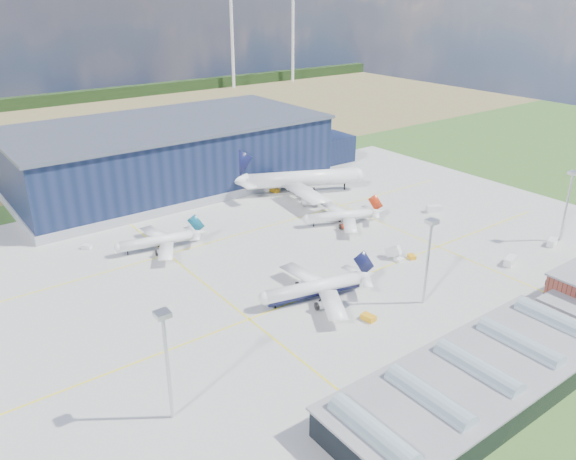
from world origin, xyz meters
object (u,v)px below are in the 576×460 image
Objects in this scene: car_b at (464,343)px; gse_cart_b at (87,247)px; light_mast_center at (429,248)px; airliner_widebody at (302,171)px; light_mast_east at (569,195)px; airliner_red at (340,211)px; gse_van_a at (510,261)px; gse_tug_b at (412,257)px; gse_tug_a at (368,318)px; airliner_regional at (156,236)px; airstair at (393,254)px; hangar at (175,156)px; gse_tug_c at (275,190)px; gse_van_c at (552,242)px; gse_van_b at (434,209)px; light_mast_west at (166,349)px; airliner_navy at (313,281)px.

gse_cart_b is at bearing 8.89° from car_b.
airliner_widebody is at bearing 72.47° from light_mast_center.
light_mast_east reaches higher than airliner_red.
gse_van_a is 47.62m from car_b.
light_mast_east is 4.37× the size of gse_van_a.
light_mast_east reaches higher than gse_tug_b.
light_mast_center is 4.37× the size of gse_van_a.
gse_tug_b is 0.92× the size of gse_cart_b.
gse_cart_b is (-123.17, 83.85, -14.79)m from light_mast_east.
gse_tug_b is (34.12, 16.75, -0.13)m from gse_tug_a.
airliner_regional is 71.68m from airstair.
hangar is 133.26m from gse_van_a.
light_mast_east is 7.79× the size of gse_cart_b.
airstair is at bearing 150.10° from airliner_regional.
gse_cart_b is at bearing -154.33° from airliner_widebody.
gse_van_a is 94.25m from gse_tug_c.
light_mast_east is 5.20× the size of gse_van_c.
light_mast_east is 6.66× the size of gse_tug_a.
car_b is (-44.25, -17.58, -0.62)m from gse_van_a.
airliner_regional reaches higher than gse_van_a.
gse_tug_a is 91.19m from gse_cart_b.
gse_van_a reaches higher than gse_tug_b.
gse_tug_c is at bearing 112.98° from gse_tug_b.
airstair is at bearing -43.69° from car_b.
gse_tug_b is 0.52× the size of gse_van_b.
gse_tug_c is at bearing 116.71° from light_mast_east.
light_mast_west reaches higher than airliner_red.
airliner_widebody is 1.94× the size of airliner_regional.
gse_van_b is at bearing 173.87° from airliner_regional.
car_b is at bearing -133.20° from airstair.
airliner_widebody is 18.96× the size of gse_cart_b.
gse_tug_a is (-43.85, -82.52, -8.41)m from airliner_widebody.
gse_van_c reaches higher than gse_tug_b.
airliner_navy is 6.46× the size of gse_van_b.
car_b is (-24.21, -37.23, -0.05)m from gse_tug_b.
airliner_navy is at bearing 98.91° from gse_tug_a.
gse_tug_c is at bearing -31.36° from gse_cart_b.
gse_tug_a is 76.51m from gse_van_c.
gse_cart_b is 0.67× the size of gse_van_c.
gse_tug_a is 0.78× the size of gse_van_c.
gse_van_a is (10.31, -85.42, -7.98)m from airliner_widebody.
airliner_regional is 122.86m from gse_van_c.
airliner_widebody is at bearing -36.63° from gse_cart_b.
airliner_widebody is at bearing 6.20° from gse_van_c.
gse_tug_a is 0.66× the size of gse_van_a.
hangar is at bearing 62.93° from gse_van_b.
gse_tug_c is at bearing 67.81° from airstair.
gse_van_b is at bearing 55.33° from gse_tug_b.
airliner_regional is (-19.37, 52.00, -0.78)m from airliner_navy.
airliner_regional is 8.91× the size of car_b.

